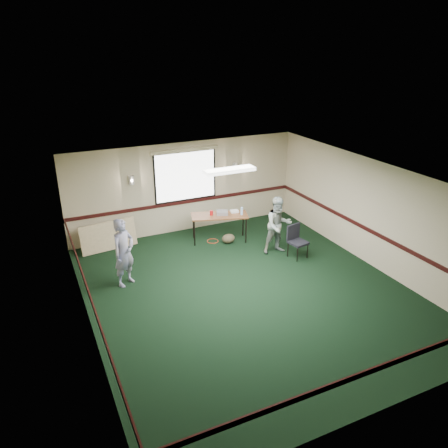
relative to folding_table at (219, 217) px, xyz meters
name	(u,v)px	position (x,y,z in m)	size (l,w,h in m)	color
ground	(248,291)	(-0.57, -2.83, -0.74)	(8.00, 8.00, 0.00)	black
room_shell	(211,199)	(-0.57, -0.71, 0.84)	(8.00, 8.02, 8.00)	tan
folding_table	(219,217)	(0.00, 0.00, 0.00)	(1.71, 1.09, 0.80)	brown
projector	(222,213)	(0.09, 0.00, 0.11)	(0.31, 0.26, 0.10)	gray
game_console	(234,211)	(0.48, 0.02, 0.09)	(0.22, 0.18, 0.06)	silver
red_cup	(211,213)	(-0.21, 0.09, 0.12)	(0.09, 0.09, 0.13)	#B80C0F
water_bottle	(242,211)	(0.58, -0.25, 0.17)	(0.07, 0.07, 0.22)	#92BDEF
duffel_bag	(228,239)	(0.16, -0.26, -0.60)	(0.38, 0.29, 0.27)	#423A26
cable_coil	(213,241)	(-0.21, 0.02, -0.73)	(0.33, 0.33, 0.02)	red
folded_table	(108,236)	(-3.01, 0.77, -0.34)	(1.55, 0.07, 0.80)	tan
conference_chair	(296,238)	(1.43, -1.77, -0.22)	(0.51, 0.52, 0.89)	black
person_left	(124,252)	(-3.02, -1.29, 0.09)	(0.60, 0.40, 1.66)	#47559C
person_right	(278,225)	(1.12, -1.35, 0.06)	(0.77, 0.60, 1.59)	#6A8AA5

